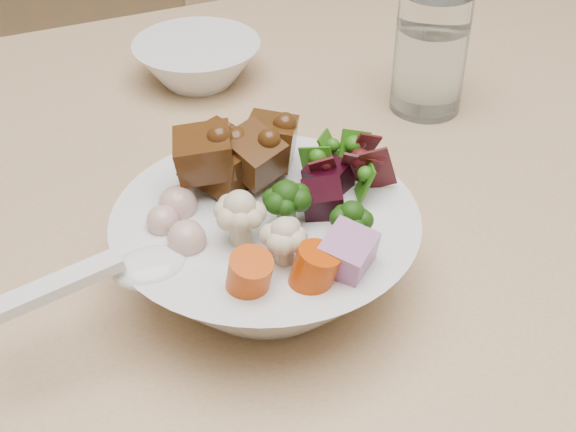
% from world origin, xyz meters
% --- Properties ---
extents(dining_table, '(1.78, 1.04, 0.82)m').
position_xyz_m(dining_table, '(0.12, 0.16, 0.74)').
color(dining_table, tan).
rests_on(dining_table, ground).
extents(chair_far, '(0.37, 0.37, 0.78)m').
position_xyz_m(chair_far, '(0.24, 0.86, 0.44)').
color(chair_far, tan).
rests_on(chair_far, ground).
extents(food_bowl, '(0.25, 0.25, 0.13)m').
position_xyz_m(food_bowl, '(-0.11, 0.06, 0.86)').
color(food_bowl, silver).
rests_on(food_bowl, dining_table).
extents(soup_spoon, '(0.16, 0.05, 0.03)m').
position_xyz_m(soup_spoon, '(-0.23, 0.03, 0.89)').
color(soup_spoon, silver).
rests_on(soup_spoon, food_bowl).
extents(water_glass, '(0.08, 0.08, 0.14)m').
position_xyz_m(water_glass, '(0.17, 0.27, 0.88)').
color(water_glass, white).
rests_on(water_glass, dining_table).
extents(side_bowl, '(0.15, 0.15, 0.05)m').
position_xyz_m(side_bowl, '(-0.06, 0.43, 0.85)').
color(side_bowl, silver).
rests_on(side_bowl, dining_table).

